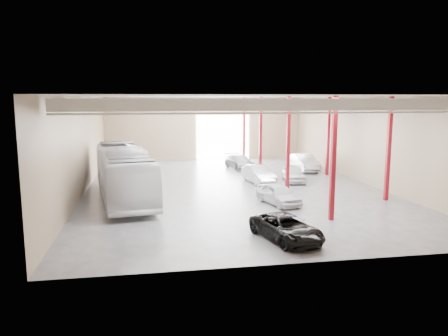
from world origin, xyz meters
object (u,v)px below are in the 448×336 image
object	(u,v)px
car_right_far	(294,173)
car_row_b	(259,174)
black_sedan	(286,228)
car_row_a	(278,194)
coach_bus	(124,173)
car_row_c	(240,162)
car_right_near	(304,162)

from	to	relation	value
car_right_far	car_row_b	bearing A→B (deg)	-169.21
black_sedan	car_right_far	size ratio (longest dim) A/B	1.10
car_row_a	car_row_b	distance (m)	7.36
coach_bus	car_row_c	distance (m)	15.57
car_row_a	car_right_far	distance (m)	8.18
black_sedan	car_row_a	world-z (taller)	car_row_a
coach_bus	black_sedan	xyz separation A→B (m)	(8.23, -10.62, -1.17)
car_row_c	car_right_far	xyz separation A→B (m)	(3.00, -7.47, 0.02)
car_right_far	car_row_c	bearing A→B (deg)	122.08
black_sedan	car_row_c	size ratio (longest dim) A/B	0.96
car_row_b	car_right_near	world-z (taller)	car_right_near
car_right_near	car_right_far	size ratio (longest dim) A/B	1.22
black_sedan	car_right_near	world-z (taller)	car_right_near
coach_bus	car_right_near	world-z (taller)	coach_bus
car_right_near	coach_bus	bearing A→B (deg)	-150.64
car_row_c	car_right_near	world-z (taller)	car_right_near
car_right_far	car_row_a	bearing A→B (deg)	-105.53
coach_bus	car_row_c	xyz separation A→B (m)	(10.57, 11.38, -1.12)
car_row_a	black_sedan	bearing A→B (deg)	-118.37
car_right_near	car_row_b	bearing A→B (deg)	-137.71
car_row_b	car_row_c	distance (m)	7.50
black_sedan	car_row_a	bearing A→B (deg)	60.69
coach_bus	black_sedan	distance (m)	13.49
car_right_near	car_right_far	xyz separation A→B (m)	(-2.80, -5.20, -0.12)
black_sedan	car_right_far	bearing A→B (deg)	54.53
car_row_a	car_right_far	size ratio (longest dim) A/B	0.98
coach_bus	car_right_near	distance (m)	18.76
car_row_a	car_right_near	size ratio (longest dim) A/B	0.80
car_right_near	black_sedan	bearing A→B (deg)	-112.16
black_sedan	car_right_near	xyz separation A→B (m)	(8.14, 19.73, 0.19)
car_right_near	car_right_far	world-z (taller)	car_right_near
coach_bus	car_row_c	size ratio (longest dim) A/B	2.78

